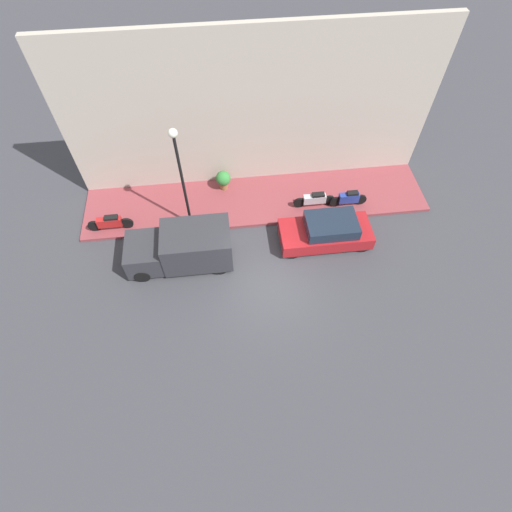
# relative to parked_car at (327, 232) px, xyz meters

# --- Properties ---
(ground_plane) EXTENTS (60.00, 60.00, 0.00)m
(ground_plane) POSITION_rel_parked_car_xyz_m (-2.07, 2.83, -0.64)
(ground_plane) COLOR #38383D
(sidewalk) EXTENTS (3.19, 16.44, 0.15)m
(sidewalk) POSITION_rel_parked_car_xyz_m (2.76, 2.83, -0.56)
(sidewalk) COLOR brown
(sidewalk) RESTS_ON ground_plane
(building_facade) EXTENTS (0.30, 16.44, 7.59)m
(building_facade) POSITION_rel_parked_car_xyz_m (4.50, 2.83, 3.15)
(building_facade) COLOR #B2A899
(building_facade) RESTS_ON ground_plane
(parked_car) EXTENTS (1.74, 4.04, 1.35)m
(parked_car) POSITION_rel_parked_car_xyz_m (0.00, 0.00, 0.00)
(parked_car) COLOR maroon
(parked_car) RESTS_ON ground_plane
(delivery_van) EXTENTS (1.90, 4.40, 1.83)m
(delivery_van) POSITION_rel_parked_car_xyz_m (-0.38, 6.38, 0.29)
(delivery_van) COLOR #2D2D33
(delivery_van) RESTS_ON ground_plane
(motorcycle_red) EXTENTS (0.30, 2.04, 0.82)m
(motorcycle_red) POSITION_rel_parked_car_xyz_m (1.68, 9.62, -0.04)
(motorcycle_red) COLOR #B21E1E
(motorcycle_red) RESTS_ON sidewalk
(motorcycle_blue) EXTENTS (0.30, 1.78, 0.85)m
(motorcycle_blue) POSITION_rel_parked_car_xyz_m (1.89, -1.49, -0.04)
(motorcycle_blue) COLOR navy
(motorcycle_blue) RESTS_ON sidewalk
(scooter_silver) EXTENTS (0.30, 1.99, 0.77)m
(scooter_silver) POSITION_rel_parked_car_xyz_m (2.04, 0.12, -0.07)
(scooter_silver) COLOR #B7B7BF
(scooter_silver) RESTS_ON sidewalk
(streetlamp) EXTENTS (0.36, 0.36, 5.26)m
(streetlamp) POSITION_rel_parked_car_xyz_m (1.57, 6.01, 3.01)
(streetlamp) COLOR black
(streetlamp) RESTS_ON sidewalk
(potted_plant) EXTENTS (0.73, 0.73, 1.02)m
(potted_plant) POSITION_rel_parked_car_xyz_m (3.71, 4.33, 0.11)
(potted_plant) COLOR brown
(potted_plant) RESTS_ON sidewalk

